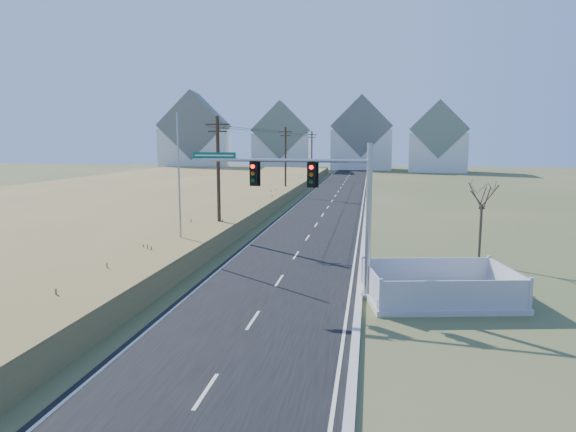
% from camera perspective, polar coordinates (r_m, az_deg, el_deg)
% --- Properties ---
extents(ground, '(260.00, 260.00, 0.00)m').
position_cam_1_polar(ground, '(22.99, -2.77, -9.95)').
color(ground, '#425328').
rests_on(ground, ground).
extents(road, '(8.00, 180.00, 0.06)m').
position_cam_1_polar(road, '(71.85, 5.51, 2.56)').
color(road, black).
rests_on(road, ground).
extents(curb, '(0.30, 180.00, 0.18)m').
position_cam_1_polar(curb, '(71.70, 8.82, 2.54)').
color(curb, '#B2AFA8').
rests_on(curb, ground).
extents(reed_marsh, '(38.00, 110.00, 1.30)m').
position_cam_1_polar(reed_marsh, '(67.99, -15.72, 2.49)').
color(reed_marsh, olive).
rests_on(reed_marsh, ground).
extents(utility_pole_near, '(1.80, 0.26, 9.00)m').
position_cam_1_polar(utility_pole_near, '(38.08, -7.74, 4.46)').
color(utility_pole_near, '#422D1E').
rests_on(utility_pole_near, ground).
extents(utility_pole_mid, '(1.80, 0.26, 9.00)m').
position_cam_1_polar(utility_pole_mid, '(67.31, -0.28, 6.18)').
color(utility_pole_mid, '#422D1E').
rests_on(utility_pole_mid, ground).
extents(utility_pole_far, '(1.80, 0.26, 9.00)m').
position_cam_1_polar(utility_pole_far, '(97.01, 2.65, 6.83)').
color(utility_pole_far, '#422D1E').
rests_on(utility_pole_far, ground).
extents(condo_nw, '(17.69, 13.38, 19.05)m').
position_cam_1_polar(condo_nw, '(128.60, -10.25, 8.42)').
color(condo_nw, silver).
rests_on(condo_nw, ground).
extents(condo_nnw, '(14.93, 11.17, 17.03)m').
position_cam_1_polar(condo_nnw, '(131.30, -0.72, 8.22)').
color(condo_nnw, silver).
rests_on(condo_nnw, ground).
extents(condo_n, '(15.27, 10.20, 18.54)m').
position_cam_1_polar(condo_n, '(133.37, 8.17, 8.42)').
color(condo_n, silver).
rests_on(condo_n, ground).
extents(condo_ne, '(14.12, 10.51, 16.52)m').
position_cam_1_polar(condo_ne, '(126.30, 16.36, 7.83)').
color(condo_ne, silver).
rests_on(condo_ne, ground).
extents(traffic_signal_mast, '(8.90, 1.39, 7.13)m').
position_cam_1_polar(traffic_signal_mast, '(23.70, 4.50, 1.46)').
color(traffic_signal_mast, '#9EA0A5').
rests_on(traffic_signal_mast, ground).
extents(fence_enclosure, '(7.30, 5.63, 1.51)m').
position_cam_1_polar(fence_enclosure, '(24.64, 16.42, -8.32)').
color(fence_enclosure, '#B7B5AD').
rests_on(fence_enclosure, ground).
extents(open_sign, '(0.52, 0.14, 0.64)m').
position_cam_1_polar(open_sign, '(22.11, 10.48, -9.90)').
color(open_sign, white).
rests_on(open_sign, ground).
extents(flagpole, '(0.40, 0.40, 8.91)m').
position_cam_1_polar(flagpole, '(32.16, -11.95, 1.63)').
color(flagpole, '#B7B5AD').
rests_on(flagpole, ground).
extents(bare_tree, '(1.95, 1.95, 5.16)m').
position_cam_1_polar(bare_tree, '(31.90, 20.79, 2.31)').
color(bare_tree, '#4C3F33').
rests_on(bare_tree, ground).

